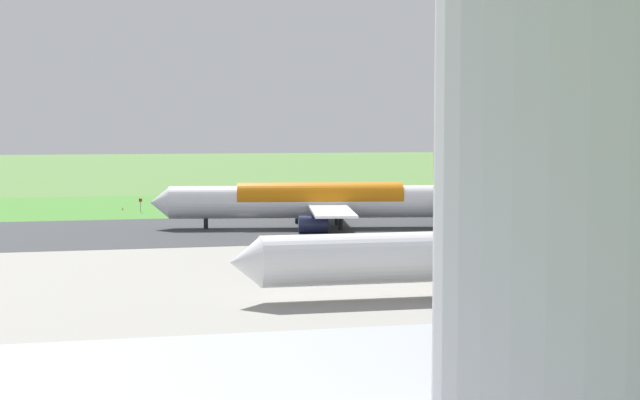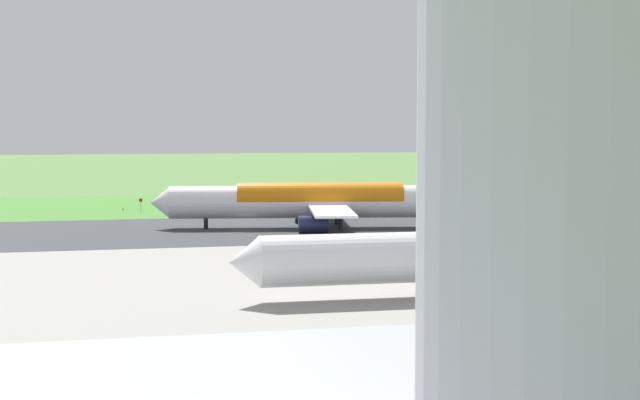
% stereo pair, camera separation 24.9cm
% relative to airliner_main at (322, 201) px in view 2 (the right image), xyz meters
% --- Properties ---
extents(ground_plane, '(800.00, 800.00, 0.00)m').
position_rel_airliner_main_xyz_m(ground_plane, '(12.43, -0.06, -4.35)').
color(ground_plane, '#547F3D').
extents(runway_asphalt, '(600.00, 41.37, 0.06)m').
position_rel_airliner_main_xyz_m(runway_asphalt, '(12.43, -0.06, -4.32)').
color(runway_asphalt, '#2D3033').
rests_on(runway_asphalt, ground).
extents(apron_concrete, '(440.00, 110.00, 0.05)m').
position_rel_airliner_main_xyz_m(apron_concrete, '(12.43, 67.76, -4.33)').
color(apron_concrete, gray).
rests_on(apron_concrete, ground).
extents(grass_verge_foreground, '(600.00, 80.00, 0.04)m').
position_rel_airliner_main_xyz_m(grass_verge_foreground, '(12.43, -37.76, -4.33)').
color(grass_verge_foreground, '#478534').
rests_on(grass_verge_foreground, ground).
extents(airliner_main, '(53.99, 44.39, 15.88)m').
position_rel_airliner_main_xyz_m(airliner_main, '(0.00, 0.00, 0.00)').
color(airliner_main, white).
rests_on(airliner_main, ground).
extents(airliner_parked_mid, '(50.43, 41.15, 14.76)m').
position_rel_airliner_main_xyz_m(airliner_parked_mid, '(-2.12, 63.32, -0.32)').
color(airliner_parked_mid, white).
rests_on(airliner_parked_mid, ground).
extents(no_stopping_sign, '(0.60, 0.10, 2.63)m').
position_rel_airliner_main_xyz_m(no_stopping_sign, '(27.27, -34.33, -2.79)').
color(no_stopping_sign, slate).
rests_on(no_stopping_sign, ground).
extents(traffic_cone_orange, '(0.40, 0.40, 0.55)m').
position_rel_airliner_main_xyz_m(traffic_cone_orange, '(30.45, -40.11, -4.08)').
color(traffic_cone_orange, orange).
rests_on(traffic_cone_orange, ground).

